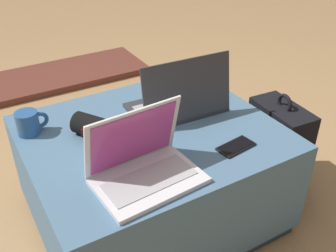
% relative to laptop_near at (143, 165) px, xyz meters
% --- Properties ---
extents(ground_plane, '(14.00, 14.00, 0.00)m').
position_rel_laptop_near_xyz_m(ground_plane, '(0.15, 0.23, -0.49)').
color(ground_plane, tan).
extents(ottoman, '(0.94, 0.80, 0.44)m').
position_rel_laptop_near_xyz_m(ottoman, '(0.15, 0.23, -0.27)').
color(ottoman, '#2A3D4E').
rests_on(ottoman, ground_plane).
extents(laptop_near, '(0.35, 0.25, 0.24)m').
position_rel_laptop_near_xyz_m(laptop_near, '(0.00, 0.00, 0.00)').
color(laptop_near, silver).
rests_on(laptop_near, ottoman).
extents(laptop_far, '(0.39, 0.26, 0.25)m').
position_rel_laptop_near_xyz_m(laptop_far, '(0.32, 0.30, 0.00)').
color(laptop_far, '#333338').
rests_on(laptop_far, ottoman).
extents(cell_phone, '(0.15, 0.09, 0.01)m').
position_rel_laptop_near_xyz_m(cell_phone, '(0.36, -0.02, -0.04)').
color(cell_phone, black).
rests_on(cell_phone, ottoman).
extents(backpack, '(0.21, 0.30, 0.48)m').
position_rel_laptop_near_xyz_m(backpack, '(0.76, 0.13, -0.29)').
color(backpack, black).
rests_on(backpack, ground_plane).
extents(wrist_brace, '(0.17, 0.20, 0.08)m').
position_rel_laptop_near_xyz_m(wrist_brace, '(-0.04, 0.30, -0.01)').
color(wrist_brace, black).
rests_on(wrist_brace, ottoman).
extents(coffee_mug, '(0.12, 0.08, 0.09)m').
position_rel_laptop_near_xyz_m(coffee_mug, '(-0.25, 0.45, -0.00)').
color(coffee_mug, '#285693').
rests_on(coffee_mug, ottoman).
extents(fireplace_hearth, '(1.40, 0.50, 0.04)m').
position_rel_laptop_near_xyz_m(fireplace_hearth, '(0.15, 1.81, -0.46)').
color(fireplace_hearth, brown).
rests_on(fireplace_hearth, ground_plane).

